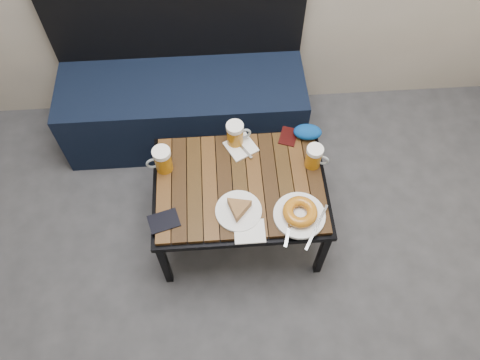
{
  "coord_description": "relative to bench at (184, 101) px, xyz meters",
  "views": [
    {
      "loc": [
        -0.04,
        -0.12,
        2.38
      ],
      "look_at": [
        0.04,
        1.04,
        0.5
      ],
      "focal_mm": 35.0,
      "sensor_mm": 36.0,
      "label": 1
    }
  ],
  "objects": [
    {
      "name": "cafe_table",
      "position": [
        0.29,
        -0.72,
        0.16
      ],
      "size": [
        0.84,
        0.62,
        0.47
      ],
      "color": "black",
      "rests_on": "ground"
    },
    {
      "name": "plate_pie",
      "position": [
        0.27,
        -0.87,
        0.22
      ],
      "size": [
        0.21,
        0.21,
        0.06
      ],
      "color": "white",
      "rests_on": "cafe_table"
    },
    {
      "name": "plate_bagel",
      "position": [
        0.54,
        -0.91,
        0.23
      ],
      "size": [
        0.26,
        0.3,
        0.07
      ],
      "color": "white",
      "rests_on": "cafe_table"
    },
    {
      "name": "passport_burgundy",
      "position": [
        0.55,
        -0.46,
        0.2
      ],
      "size": [
        0.12,
        0.14,
        0.01
      ],
      "primitive_type": "cube",
      "rotation": [
        0.0,
        0.0,
        -0.34
      ],
      "color": "black",
      "rests_on": "cafe_table"
    },
    {
      "name": "napkin_right",
      "position": [
        0.31,
        -0.98,
        0.2
      ],
      "size": [
        0.14,
        0.12,
        0.01
      ],
      "rotation": [
        0.0,
        0.0,
        0.0
      ],
      "color": "white",
      "rests_on": "cafe_table"
    },
    {
      "name": "beer_mug_centre",
      "position": [
        0.28,
        -0.48,
        0.27
      ],
      "size": [
        0.13,
        0.1,
        0.14
      ],
      "rotation": [
        0.0,
        0.0,
        0.19
      ],
      "color": "#AE690E",
      "rests_on": "cafe_table"
    },
    {
      "name": "room_shell",
      "position": [
        0.25,
        -1.26,
        1.48
      ],
      "size": [
        4.0,
        4.0,
        4.0
      ],
      "color": "gray",
      "rests_on": "ground"
    },
    {
      "name": "beer_mug_left",
      "position": [
        -0.08,
        -0.61,
        0.27
      ],
      "size": [
        0.13,
        0.1,
        0.14
      ],
      "rotation": [
        0.0,
        0.0,
        3.32
      ],
      "color": "#AE690E",
      "rests_on": "cafe_table"
    },
    {
      "name": "napkin_left",
      "position": [
        0.3,
        -0.51,
        0.2
      ],
      "size": [
        0.18,
        0.18,
        0.01
      ],
      "rotation": [
        0.0,
        0.0,
        0.48
      ],
      "color": "white",
      "rests_on": "cafe_table"
    },
    {
      "name": "knit_pouch",
      "position": [
        0.65,
        -0.46,
        0.23
      ],
      "size": [
        0.15,
        0.11,
        0.06
      ],
      "primitive_type": "ellipsoid",
      "rotation": [
        0.0,
        0.0,
        -0.12
      ],
      "color": "#050D87",
      "rests_on": "cafe_table"
    },
    {
      "name": "beer_mug_right",
      "position": [
        0.65,
        -0.63,
        0.26
      ],
      "size": [
        0.12,
        0.1,
        0.13
      ],
      "rotation": [
        0.0,
        0.0,
        -0.35
      ],
      "color": "#AE690E",
      "rests_on": "cafe_table"
    },
    {
      "name": "passport_navy",
      "position": [
        -0.07,
        -0.9,
        0.2
      ],
      "size": [
        0.16,
        0.13,
        0.01
      ],
      "primitive_type": "cube",
      "rotation": [
        0.0,
        0.0,
        -1.29
      ],
      "color": "black",
      "rests_on": "cafe_table"
    },
    {
      "name": "bench",
      "position": [
        0.0,
        0.0,
        0.0
      ],
      "size": [
        1.4,
        0.5,
        0.95
      ],
      "color": "black",
      "rests_on": "ground"
    }
  ]
}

